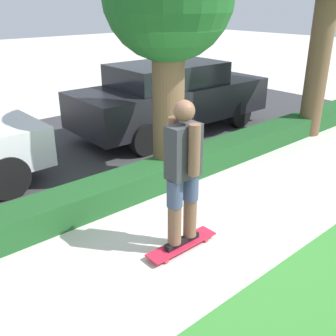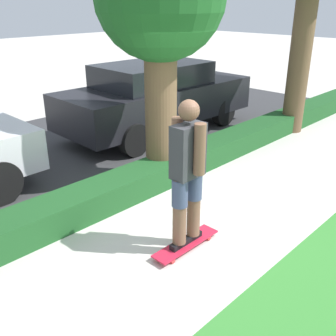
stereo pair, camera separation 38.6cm
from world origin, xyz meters
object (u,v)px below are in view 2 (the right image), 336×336
tree_mid (160,3)px  skateboard (186,244)px  skater_person (188,172)px  parked_car_middle (156,96)px

tree_mid → skateboard: bearing=-126.7°
skateboard → skater_person: (0.00, 0.00, 0.99)m
skateboard → parked_car_middle: 4.91m
tree_mid → parked_car_middle: bearing=47.5°
skateboard → skater_person: bearing=0.6°
skateboard → tree_mid: size_ratio=0.25×
parked_car_middle → skater_person: bearing=-128.4°
tree_mid → parked_car_middle: 3.32m
skateboard → skater_person: skater_person is taller
skater_person → parked_car_middle: 4.85m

